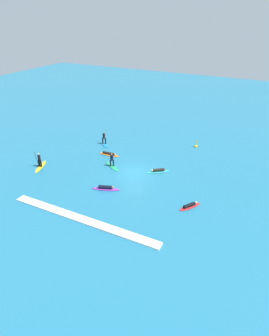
{
  "coord_description": "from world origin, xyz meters",
  "views": [
    {
      "loc": [
        13.94,
        -27.11,
        16.66
      ],
      "look_at": [
        0.0,
        0.0,
        0.5
      ],
      "focal_mm": 32.11,
      "sensor_mm": 36.0,
      "label": 1
    }
  ],
  "objects_px": {
    "surfer_on_yellow_board": "(40,164)",
    "surfer_on_purple_board": "(106,188)",
    "surfer_on_red_board": "(190,206)",
    "surfer_on_green_board": "(112,163)",
    "surfer_on_teal_board": "(158,171)",
    "surfer_on_blue_board": "(104,141)",
    "marker_buoy": "(196,146)",
    "surfer_on_orange_board": "(109,154)"
  },
  "relations": [
    {
      "from": "surfer_on_green_board",
      "to": "surfer_on_purple_board",
      "type": "bearing_deg",
      "value": -35.04
    },
    {
      "from": "surfer_on_orange_board",
      "to": "surfer_on_green_board",
      "type": "bearing_deg",
      "value": -54.73
    },
    {
      "from": "surfer_on_blue_board",
      "to": "surfer_on_orange_board",
      "type": "relative_size",
      "value": 0.85
    },
    {
      "from": "surfer_on_red_board",
      "to": "surfer_on_yellow_board",
      "type": "xyz_separation_m",
      "value": [
        -18.41,
        -0.25,
        0.27
      ]
    },
    {
      "from": "surfer_on_purple_board",
      "to": "marker_buoy",
      "type": "xyz_separation_m",
      "value": [
        5.13,
        14.87,
        0.0
      ]
    },
    {
      "from": "surfer_on_red_board",
      "to": "surfer_on_purple_board",
      "type": "relative_size",
      "value": 0.8
    },
    {
      "from": "surfer_on_teal_board",
      "to": "surfer_on_purple_board",
      "type": "distance_m",
      "value": 6.9
    },
    {
      "from": "surfer_on_red_board",
      "to": "marker_buoy",
      "type": "bearing_deg",
      "value": 46.98
    },
    {
      "from": "surfer_on_teal_board",
      "to": "surfer_on_red_board",
      "type": "bearing_deg",
      "value": 98.91
    },
    {
      "from": "surfer_on_teal_board",
      "to": "surfer_on_green_board",
      "type": "distance_m",
      "value": 5.58
    },
    {
      "from": "surfer_on_yellow_board",
      "to": "marker_buoy",
      "type": "distance_m",
      "value": 20.42
    },
    {
      "from": "surfer_on_red_board",
      "to": "marker_buoy",
      "type": "distance_m",
      "value": 14.37
    },
    {
      "from": "surfer_on_teal_board",
      "to": "surfer_on_green_board",
      "type": "bearing_deg",
      "value": -24.59
    },
    {
      "from": "surfer_on_teal_board",
      "to": "marker_buoy",
      "type": "xyz_separation_m",
      "value": [
        1.76,
        8.85,
        -0.0
      ]
    },
    {
      "from": "surfer_on_blue_board",
      "to": "surfer_on_teal_board",
      "type": "bearing_deg",
      "value": 16.95
    },
    {
      "from": "surfer_on_purple_board",
      "to": "marker_buoy",
      "type": "height_order",
      "value": "marker_buoy"
    },
    {
      "from": "surfer_on_red_board",
      "to": "surfer_on_blue_board",
      "type": "distance_m",
      "value": 17.76
    },
    {
      "from": "marker_buoy",
      "to": "surfer_on_orange_board",
      "type": "bearing_deg",
      "value": -140.55
    },
    {
      "from": "surfer_on_green_board",
      "to": "surfer_on_purple_board",
      "type": "xyz_separation_m",
      "value": [
        2.03,
        -4.7,
        -0.33
      ]
    },
    {
      "from": "surfer_on_teal_board",
      "to": "marker_buoy",
      "type": "bearing_deg",
      "value": -139.45
    },
    {
      "from": "surfer_on_yellow_board",
      "to": "surfer_on_purple_board",
      "type": "distance_m",
      "value": 9.63
    },
    {
      "from": "surfer_on_green_board",
      "to": "surfer_on_purple_board",
      "type": "distance_m",
      "value": 5.14
    },
    {
      "from": "surfer_on_yellow_board",
      "to": "surfer_on_purple_board",
      "type": "relative_size",
      "value": 1.05
    },
    {
      "from": "surfer_on_yellow_board",
      "to": "surfer_on_purple_board",
      "type": "bearing_deg",
      "value": 63.66
    },
    {
      "from": "surfer_on_yellow_board",
      "to": "marker_buoy",
      "type": "relative_size",
      "value": 2.76
    },
    {
      "from": "surfer_on_teal_board",
      "to": "surfer_on_red_board",
      "type": "distance_m",
      "value": 7.41
    },
    {
      "from": "surfer_on_red_board",
      "to": "surfer_on_orange_board",
      "type": "bearing_deg",
      "value": 95.87
    },
    {
      "from": "surfer_on_teal_board",
      "to": "surfer_on_red_board",
      "type": "xyz_separation_m",
      "value": [
        5.43,
        -5.04,
        -0.02
      ]
    },
    {
      "from": "surfer_on_teal_board",
      "to": "surfer_on_purple_board",
      "type": "height_order",
      "value": "surfer_on_purple_board"
    },
    {
      "from": "surfer_on_teal_board",
      "to": "surfer_on_purple_board",
      "type": "relative_size",
      "value": 0.8
    },
    {
      "from": "surfer_on_green_board",
      "to": "surfer_on_yellow_board",
      "type": "bearing_deg",
      "value": -120.71
    },
    {
      "from": "surfer_on_teal_board",
      "to": "surfer_on_blue_board",
      "type": "relative_size",
      "value": 0.99
    },
    {
      "from": "surfer_on_teal_board",
      "to": "surfer_on_orange_board",
      "type": "distance_m",
      "value": 7.53
    },
    {
      "from": "surfer_on_teal_board",
      "to": "surfer_on_purple_board",
      "type": "xyz_separation_m",
      "value": [
        -3.38,
        -6.02,
        -0.0
      ]
    },
    {
      "from": "surfer_on_orange_board",
      "to": "surfer_on_yellow_board",
      "type": "bearing_deg",
      "value": -132.35
    },
    {
      "from": "surfer_on_green_board",
      "to": "marker_buoy",
      "type": "relative_size",
      "value": 2.42
    },
    {
      "from": "surfer_on_purple_board",
      "to": "surfer_on_blue_board",
      "type": "bearing_deg",
      "value": 102.25
    },
    {
      "from": "surfer_on_blue_board",
      "to": "marker_buoy",
      "type": "bearing_deg",
      "value": 61.7
    },
    {
      "from": "surfer_on_blue_board",
      "to": "surfer_on_purple_board",
      "type": "bearing_deg",
      "value": -18.11
    },
    {
      "from": "surfer_on_red_board",
      "to": "surfer_on_yellow_board",
      "type": "distance_m",
      "value": 18.42
    },
    {
      "from": "surfer_on_blue_board",
      "to": "surfer_on_yellow_board",
      "type": "relative_size",
      "value": 0.77
    },
    {
      "from": "surfer_on_teal_board",
      "to": "surfer_on_orange_board",
      "type": "height_order",
      "value": "surfer_on_teal_board"
    }
  ]
}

